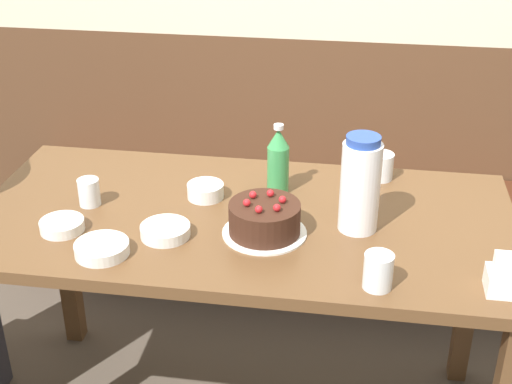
# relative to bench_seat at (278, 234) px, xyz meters

# --- Properties ---
(bench_seat) EXTENTS (2.11, 0.38, 0.45)m
(bench_seat) POSITION_rel_bench_seat_xyz_m (0.00, 0.00, 0.00)
(bench_seat) COLOR #472314
(bench_seat) RESTS_ON ground_plane
(dining_table) EXTENTS (1.52, 0.75, 0.78)m
(dining_table) POSITION_rel_bench_seat_xyz_m (0.00, -0.83, 0.45)
(dining_table) COLOR brown
(dining_table) RESTS_ON ground_plane
(birthday_cake) EXTENTS (0.23, 0.23, 0.11)m
(birthday_cake) POSITION_rel_bench_seat_xyz_m (0.08, -0.92, 0.59)
(birthday_cake) COLOR white
(birthday_cake) RESTS_ON dining_table
(water_pitcher) EXTENTS (0.11, 0.11, 0.27)m
(water_pitcher) POSITION_rel_bench_seat_xyz_m (0.32, -0.85, 0.68)
(water_pitcher) COLOR white
(water_pitcher) RESTS_ON dining_table
(soju_bottle) EXTENTS (0.06, 0.06, 0.22)m
(soju_bottle) POSITION_rel_bench_seat_xyz_m (0.08, -0.67, 0.65)
(soju_bottle) COLOR #388E4C
(soju_bottle) RESTS_ON dining_table
(napkin_holder) EXTENTS (0.11, 0.08, 0.11)m
(napkin_holder) POSITION_rel_bench_seat_xyz_m (0.68, -1.10, 0.59)
(napkin_holder) COLOR white
(napkin_holder) RESTS_ON dining_table
(bowl_soup_white) EXTENTS (0.11, 0.11, 0.04)m
(bowl_soup_white) POSITION_rel_bench_seat_xyz_m (-0.13, -0.74, 0.57)
(bowl_soup_white) COLOR white
(bowl_soup_white) RESTS_ON dining_table
(bowl_rice_small) EXTENTS (0.13, 0.13, 0.03)m
(bowl_rice_small) POSITION_rel_bench_seat_xyz_m (-0.18, -0.97, 0.57)
(bowl_rice_small) COLOR white
(bowl_rice_small) RESTS_ON dining_table
(bowl_side_dish) EXTENTS (0.14, 0.14, 0.03)m
(bowl_side_dish) POSITION_rel_bench_seat_xyz_m (-0.32, -1.09, 0.57)
(bowl_side_dish) COLOR white
(bowl_side_dish) RESTS_ON dining_table
(bowl_sauce_shallow) EXTENTS (0.12, 0.12, 0.03)m
(bowl_sauce_shallow) POSITION_rel_bench_seat_xyz_m (-0.47, -0.99, 0.56)
(bowl_sauce_shallow) COLOR white
(bowl_sauce_shallow) RESTS_ON dining_table
(glass_water_tall) EXTENTS (0.08, 0.08, 0.08)m
(glass_water_tall) POSITION_rel_bench_seat_xyz_m (0.38, -0.53, 0.59)
(glass_water_tall) COLOR silver
(glass_water_tall) RESTS_ON dining_table
(glass_tumbler_short) EXTENTS (0.06, 0.06, 0.08)m
(glass_tumbler_short) POSITION_rel_bench_seat_xyz_m (-0.45, -0.84, 0.59)
(glass_tumbler_short) COLOR silver
(glass_tumbler_short) RESTS_ON dining_table
(glass_shot_small) EXTENTS (0.07, 0.07, 0.09)m
(glass_shot_small) POSITION_rel_bench_seat_xyz_m (0.38, -1.12, 0.59)
(glass_shot_small) COLOR silver
(glass_shot_small) RESTS_ON dining_table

